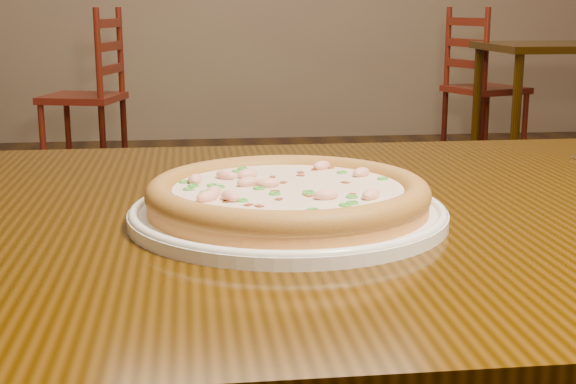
{
  "coord_description": "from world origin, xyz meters",
  "views": [
    {
      "loc": [
        -0.43,
        -1.36,
        0.96
      ],
      "look_at": [
        -0.34,
        -0.59,
        0.78
      ],
      "focal_mm": 50.0,
      "sensor_mm": 36.0,
      "label": 1
    }
  ],
  "objects": [
    {
      "name": "hero_table",
      "position": [
        -0.22,
        -0.54,
        0.65
      ],
      "size": [
        1.2,
        0.8,
        0.75
      ],
      "color": "black",
      "rests_on": "ground"
    },
    {
      "name": "chair_c",
      "position": [
        1.42,
        3.6,
        0.44
      ],
      "size": [
        0.54,
        0.54,
        0.95
      ],
      "color": "maroon",
      "rests_on": "ground"
    },
    {
      "name": "bg_table_right",
      "position": [
        1.75,
        3.03,
        0.65
      ],
      "size": [
        1.0,
        0.7,
        0.75
      ],
      "color": "black",
      "rests_on": "ground"
    },
    {
      "name": "chair_b",
      "position": [
        -1.0,
        3.43,
        0.44
      ],
      "size": [
        0.51,
        0.51,
        0.95
      ],
      "color": "maroon",
      "rests_on": "ground"
    },
    {
      "name": "pizza",
      "position": [
        -0.34,
        -0.59,
        0.78
      ],
      "size": [
        0.29,
        0.29,
        0.03
      ],
      "color": "#CE8646",
      "rests_on": "plate"
    },
    {
      "name": "plate",
      "position": [
        -0.34,
        -0.59,
        0.76
      ],
      "size": [
        0.32,
        0.32,
        0.02
      ],
      "color": "white",
      "rests_on": "hero_table"
    }
  ]
}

